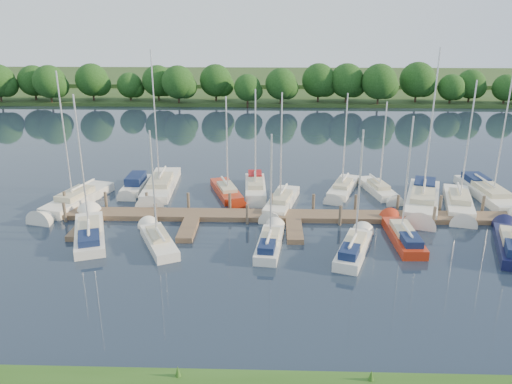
{
  "coord_description": "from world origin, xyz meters",
  "views": [
    {
      "loc": [
        -1.82,
        -29.26,
        15.32
      ],
      "look_at": [
        -2.97,
        8.0,
        2.2
      ],
      "focal_mm": 35.0,
      "sensor_mm": 36.0,
      "label": 1
    }
  ],
  "objects_px": {
    "dock": "(293,219)",
    "sailboat_s_2": "(270,244)",
    "motorboat": "(136,186)",
    "sailboat_n_5": "(281,204)",
    "sailboat_n_0": "(75,202)"
  },
  "relations": [
    {
      "from": "sailboat_n_0",
      "to": "sailboat_n_5",
      "type": "bearing_deg",
      "value": -164.38
    },
    {
      "from": "sailboat_n_0",
      "to": "sailboat_s_2",
      "type": "distance_m",
      "value": 18.56
    },
    {
      "from": "motorboat",
      "to": "sailboat_n_5",
      "type": "height_order",
      "value": "sailboat_n_5"
    },
    {
      "from": "sailboat_n_0",
      "to": "motorboat",
      "type": "distance_m",
      "value": 5.9
    },
    {
      "from": "sailboat_s_2",
      "to": "sailboat_n_0",
      "type": "bearing_deg",
      "value": 161.3
    },
    {
      "from": "sailboat_s_2",
      "to": "dock",
      "type": "bearing_deg",
      "value": 75.86
    },
    {
      "from": "sailboat_n_5",
      "to": "sailboat_s_2",
      "type": "height_order",
      "value": "sailboat_n_5"
    },
    {
      "from": "sailboat_n_0",
      "to": "sailboat_s_2",
      "type": "height_order",
      "value": "sailboat_n_0"
    },
    {
      "from": "sailboat_n_5",
      "to": "sailboat_n_0",
      "type": "bearing_deg",
      "value": 13.43
    },
    {
      "from": "dock",
      "to": "sailboat_n_5",
      "type": "xyz_separation_m",
      "value": [
        -0.93,
        3.19,
        0.08
      ]
    },
    {
      "from": "motorboat",
      "to": "sailboat_s_2",
      "type": "xyz_separation_m",
      "value": [
        12.64,
        -12.13,
        -0.03
      ]
    },
    {
      "from": "sailboat_n_0",
      "to": "sailboat_n_5",
      "type": "height_order",
      "value": "sailboat_n_0"
    },
    {
      "from": "dock",
      "to": "sailboat_n_0",
      "type": "distance_m",
      "value": 18.87
    },
    {
      "from": "dock",
      "to": "sailboat_s_2",
      "type": "bearing_deg",
      "value": -110.74
    },
    {
      "from": "dock",
      "to": "motorboat",
      "type": "relative_size",
      "value": 6.61
    }
  ]
}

